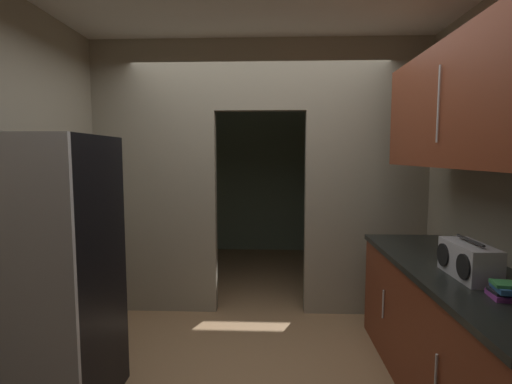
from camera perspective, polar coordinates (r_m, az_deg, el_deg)
name	(u,v)px	position (r m, az deg, el deg)	size (l,w,h in m)	color
ground	(253,382)	(3.01, -0.44, -26.57)	(20.00, 20.00, 0.00)	#93704C
kitchen_partition	(259,171)	(3.81, 0.42, 3.22)	(3.31, 0.12, 2.72)	gray
adjoining_room_shell	(263,172)	(5.62, 1.07, 3.06)	(3.31, 2.66, 2.72)	slate
refrigerator	(48,275)	(2.73, -28.75, -10.90)	(0.71, 0.72, 1.72)	black
lower_cabinet_run	(457,337)	(2.91, 27.86, -18.61)	(0.68, 2.14, 0.88)	maroon
upper_cabinet_counterside	(469,104)	(2.69, 29.28, 11.44)	(0.36, 1.92, 0.77)	maroon
boombox	(468,261)	(2.59, 29.22, -8.95)	(0.19, 0.42, 0.23)	#B2B2B7
book_stack	(504,291)	(2.33, 33.18, -12.32)	(0.14, 0.18, 0.09)	#8C3893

